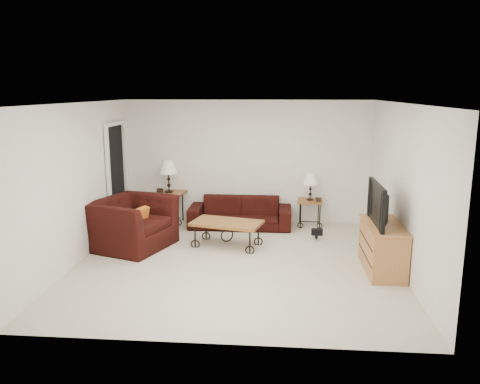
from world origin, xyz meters
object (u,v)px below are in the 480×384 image
object	(u,v)px
tv_stand	(382,247)
lamp_left	(169,176)
lamp_right	(310,187)
side_table_right	(310,213)
coffee_table	(227,234)
armchair	(132,223)
sofa	(240,213)
television	(384,204)
side_table_left	(170,208)
backpack	(317,228)

from	to	relation	value
tv_stand	lamp_left	bearing A→B (deg)	148.34
lamp_left	tv_stand	bearing A→B (deg)	-31.66
lamp_right	side_table_right	bearing A→B (deg)	0.00
coffee_table	armchair	distance (m)	1.66
sofa	side_table_right	distance (m)	1.40
lamp_right	television	xyz separation A→B (m)	(0.93, -2.35, 0.23)
sofa	lamp_left	world-z (taller)	lamp_left
side_table_left	television	world-z (taller)	television
coffee_table	armchair	xyz separation A→B (m)	(-1.64, -0.17, 0.20)
side_table_left	coffee_table	size ratio (longest dim) A/B	0.55
lamp_left	coffee_table	distance (m)	2.08
coffee_table	tv_stand	world-z (taller)	tv_stand
armchair	side_table_left	bearing A→B (deg)	9.04
coffee_table	tv_stand	bearing A→B (deg)	-20.97
television	backpack	size ratio (longest dim) A/B	2.65
armchair	tv_stand	bearing A→B (deg)	-80.97
lamp_left	television	size ratio (longest dim) A/B	0.60
sofa	backpack	size ratio (longest dim) A/B	4.94
armchair	tv_stand	size ratio (longest dim) A/B	1.09
side_table_left	side_table_right	xyz separation A→B (m)	(2.86, -0.00, -0.05)
side_table_right	lamp_left	size ratio (longest dim) A/B	0.83
tv_stand	backpack	xyz separation A→B (m)	(-0.87, 1.49, -0.16)
sofa	side_table_left	xyz separation A→B (m)	(-1.47, 0.18, 0.03)
armchair	tv_stand	world-z (taller)	armchair
armchair	lamp_right	bearing A→B (deg)	-43.78
side_table_left	television	distance (m)	4.51
sofa	coffee_table	world-z (taller)	sofa
side_table_right	tv_stand	world-z (taller)	tv_stand
backpack	lamp_left	bearing A→B (deg)	172.74
sofa	armchair	distance (m)	2.25
side_table_left	television	size ratio (longest dim) A/B	0.60
lamp_right	television	distance (m)	2.54
lamp_left	armchair	size ratio (longest dim) A/B	0.49
side_table_right	lamp_left	bearing A→B (deg)	180.00
lamp_right	backpack	xyz separation A→B (m)	(0.08, -0.86, -0.61)
coffee_table	tv_stand	distance (m)	2.65
coffee_table	backpack	size ratio (longest dim) A/B	2.91
sofa	lamp_right	xyz separation A→B (m)	(1.39, 0.18, 0.52)
side_table_left	tv_stand	distance (m)	4.47
lamp_left	armchair	bearing A→B (deg)	-100.66
sofa	lamp_left	xyz separation A→B (m)	(-1.47, 0.18, 0.68)
coffee_table	sofa	bearing A→B (deg)	83.95
armchair	side_table_right	bearing A→B (deg)	-43.78
television	lamp_left	bearing A→B (deg)	-121.80
armchair	television	bearing A→B (deg)	-81.03
side_table_left	coffee_table	world-z (taller)	side_table_left
sofa	lamp_right	size ratio (longest dim) A/B	3.75
tv_stand	television	bearing A→B (deg)	180.00
lamp_right	armchair	bearing A→B (deg)	-153.48
sofa	television	bearing A→B (deg)	-43.09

